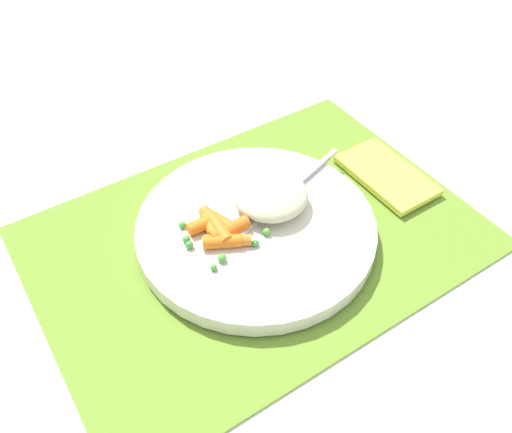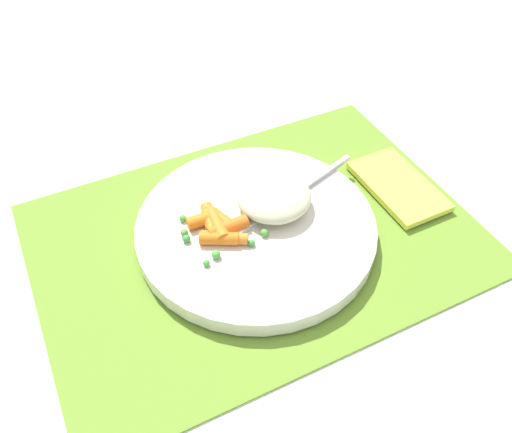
% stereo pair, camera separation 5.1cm
% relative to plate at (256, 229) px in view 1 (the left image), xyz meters
% --- Properties ---
extents(ground_plane, '(2.40, 2.40, 0.00)m').
position_rel_plate_xyz_m(ground_plane, '(0.00, 0.00, -0.02)').
color(ground_plane, white).
extents(placemat, '(0.49, 0.35, 0.01)m').
position_rel_plate_xyz_m(placemat, '(0.00, 0.00, -0.01)').
color(placemat, olive).
rests_on(placemat, ground_plane).
extents(plate, '(0.27, 0.27, 0.02)m').
position_rel_plate_xyz_m(plate, '(0.00, 0.00, 0.00)').
color(plate, silver).
rests_on(plate, placemat).
extents(rice_mound, '(0.08, 0.08, 0.03)m').
position_rel_plate_xyz_m(rice_mound, '(-0.03, -0.01, 0.03)').
color(rice_mound, beige).
rests_on(rice_mound, plate).
extents(carrot_portion, '(0.06, 0.07, 0.02)m').
position_rel_plate_xyz_m(carrot_portion, '(0.04, -0.01, 0.02)').
color(carrot_portion, orange).
rests_on(carrot_portion, plate).
extents(pea_scatter, '(0.08, 0.08, 0.01)m').
position_rel_plate_xyz_m(pea_scatter, '(0.05, 0.00, 0.01)').
color(pea_scatter, green).
rests_on(pea_scatter, plate).
extents(fork, '(0.19, 0.07, 0.01)m').
position_rel_plate_xyz_m(fork, '(-0.04, -0.01, 0.01)').
color(fork, '#BDBDBD').
rests_on(fork, plate).
extents(napkin, '(0.07, 0.13, 0.01)m').
position_rel_plate_xyz_m(napkin, '(-0.19, 0.01, -0.01)').
color(napkin, '#EAE54C').
rests_on(napkin, placemat).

